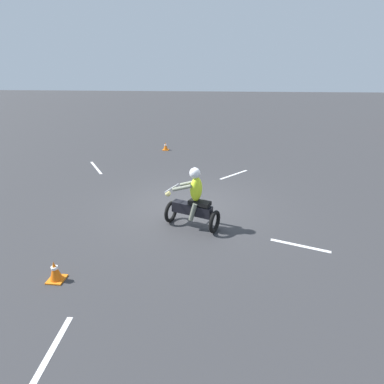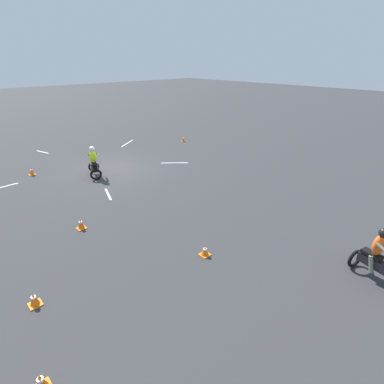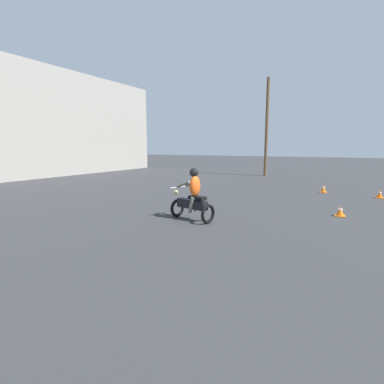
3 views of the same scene
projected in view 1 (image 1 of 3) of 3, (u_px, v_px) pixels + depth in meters
The scene contains 8 objects.
ground_plane at pixel (188, 207), 9.21m from camera, with size 120.00×120.00×0.00m, color #333335.
motorcycle_rider_foreground at pixel (193, 202), 7.74m from camera, with size 1.08×1.55×1.66m.
traffic_cone_near_right at pixel (55, 271), 5.88m from camera, with size 0.32×0.32×0.43m.
traffic_cone_mid_center at pixel (166, 146), 15.85m from camera, with size 0.32×0.32×0.40m.
lane_stripe_e at pixel (53, 348), 4.49m from camera, with size 0.10×1.21×0.01m, color silver.
lane_stripe_n at pixel (300, 246), 7.14m from camera, with size 0.10×1.38×0.01m, color silver.
lane_stripe_nw at pixel (234, 175), 12.10m from camera, with size 0.10×1.65×0.01m, color silver.
lane_stripe_sw at pixel (96, 168), 12.99m from camera, with size 0.10×2.02×0.01m, color silver.
Camera 1 is at (8.32, 1.03, 3.85)m, focal length 28.00 mm.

